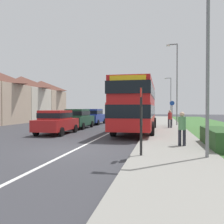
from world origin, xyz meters
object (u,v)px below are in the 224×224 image
(pedestrian_at_stop, at_px, (182,127))
(cycle_route_sign, at_px, (172,112))
(parked_car_red, at_px, (56,121))
(street_lamp_near, at_px, (205,45))
(double_decker_bus, at_px, (137,104))
(street_lamp_mid, at_px, (176,80))
(parked_car_dark_green, at_px, (78,118))
(pedestrian_walking_away, at_px, (170,118))
(street_lamp_far, at_px, (170,95))
(parked_car_blue, at_px, (93,116))
(bus_stop_sign, at_px, (141,116))

(pedestrian_at_stop, height_order, cycle_route_sign, cycle_route_sign)
(parked_car_red, xyz_separation_m, street_lamp_near, (8.69, -6.63, 3.14))
(parked_car_red, height_order, pedestrian_at_stop, parked_car_red)
(double_decker_bus, relative_size, street_lamp_mid, 1.22)
(parked_car_dark_green, xyz_separation_m, pedestrian_walking_away, (8.13, 0.88, 0.02))
(double_decker_bus, bearing_deg, parked_car_red, -156.03)
(double_decker_bus, xyz_separation_m, pedestrian_walking_away, (2.59, 3.24, -1.17))
(parked_car_dark_green, distance_m, pedestrian_at_stop, 12.22)
(street_lamp_far, bearing_deg, parked_car_blue, -117.85)
(pedestrian_walking_away, distance_m, street_lamp_far, 21.95)
(street_lamp_far, bearing_deg, bus_stop_sign, -94.07)
(parked_car_blue, bearing_deg, bus_stop_sign, -68.22)
(parked_car_blue, relative_size, cycle_route_sign, 1.80)
(pedestrian_at_stop, relative_size, bus_stop_sign, 0.64)
(parked_car_blue, xyz_separation_m, bus_stop_sign, (6.72, -16.82, 0.59))
(pedestrian_walking_away, height_order, street_lamp_mid, street_lamp_mid)
(cycle_route_sign, bearing_deg, parked_car_blue, 163.04)
(parked_car_red, relative_size, cycle_route_sign, 1.61)
(cycle_route_sign, bearing_deg, street_lamp_near, -88.36)
(street_lamp_far, bearing_deg, parked_car_red, -108.07)
(bus_stop_sign, height_order, street_lamp_mid, street_lamp_mid)
(parked_car_red, relative_size, parked_car_blue, 0.89)
(parked_car_blue, bearing_deg, street_lamp_near, -61.90)
(bus_stop_sign, bearing_deg, double_decker_bus, 96.66)
(parked_car_red, bearing_deg, bus_stop_sign, -46.15)
(street_lamp_near, bearing_deg, parked_car_blue, 118.10)
(parked_car_blue, relative_size, street_lamp_near, 0.65)
(pedestrian_at_stop, distance_m, street_lamp_near, 3.95)
(pedestrian_at_stop, bearing_deg, street_lamp_far, 88.61)
(double_decker_bus, distance_m, cycle_route_sign, 5.84)
(street_lamp_far, bearing_deg, pedestrian_at_stop, -91.39)
(pedestrian_walking_away, bearing_deg, cycle_route_sign, 81.72)
(street_lamp_near, bearing_deg, parked_car_red, 142.65)
(double_decker_bus, height_order, bus_stop_sign, double_decker_bus)
(pedestrian_at_stop, xyz_separation_m, street_lamp_near, (0.53, -2.40, 3.09))
(double_decker_bus, distance_m, street_lamp_mid, 8.11)
(parked_car_red, bearing_deg, parked_car_dark_green, 91.27)
(parked_car_red, distance_m, parked_car_blue, 10.05)
(parked_car_dark_green, relative_size, pedestrian_at_stop, 2.56)
(cycle_route_sign, bearing_deg, street_lamp_mid, 75.66)
(parked_car_dark_green, height_order, parked_car_blue, parked_car_dark_green)
(parked_car_blue, height_order, cycle_route_sign, cycle_route_sign)
(cycle_route_sign, height_order, street_lamp_near, street_lamp_near)
(parked_car_blue, xyz_separation_m, pedestrian_walking_away, (8.24, -4.40, 0.02))
(street_lamp_mid, bearing_deg, parked_car_blue, 175.40)
(parked_car_dark_green, height_order, cycle_route_sign, cycle_route_sign)
(pedestrian_walking_away, height_order, street_lamp_far, street_lamp_far)
(parked_car_blue, distance_m, street_lamp_far, 19.83)
(pedestrian_walking_away, height_order, bus_stop_sign, bus_stop_sign)
(parked_car_dark_green, relative_size, cycle_route_sign, 1.70)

